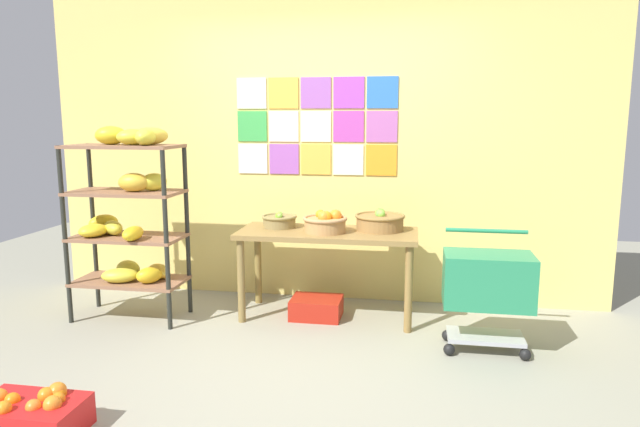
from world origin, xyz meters
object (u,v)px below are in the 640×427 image
object	(u,v)px
fruit_basket_back_left	(279,220)
produce_crate_under_table	(316,308)
fruit_basket_right	(380,221)
fruit_basket_centre	(325,222)
banana_shelf_unit	(129,211)
shopping_cart	(488,284)
display_table	(328,243)
orange_crate_foreground	(31,415)

from	to	relation	value
fruit_basket_back_left	produce_crate_under_table	bearing A→B (deg)	-20.20
fruit_basket_right	fruit_basket_centre	bearing A→B (deg)	-159.52
fruit_basket_back_left	banana_shelf_unit	bearing A→B (deg)	-161.56
banana_shelf_unit	produce_crate_under_table	distance (m)	1.69
produce_crate_under_table	shopping_cart	size ratio (longest dim) A/B	0.49
display_table	produce_crate_under_table	size ratio (longest dim) A/B	3.52
shopping_cart	banana_shelf_unit	bearing A→B (deg)	164.03
banana_shelf_unit	fruit_basket_back_left	xyz separation A→B (m)	(1.13, 0.38, -0.11)
produce_crate_under_table	orange_crate_foreground	distance (m)	2.26
display_table	fruit_basket_back_left	bearing A→B (deg)	168.43
produce_crate_under_table	orange_crate_foreground	size ratio (longest dim) A/B	0.75
produce_crate_under_table	shopping_cart	bearing A→B (deg)	-19.60
fruit_basket_right	shopping_cart	world-z (taller)	fruit_basket_right
banana_shelf_unit	orange_crate_foreground	distance (m)	1.89
fruit_basket_centre	orange_crate_foreground	bearing A→B (deg)	-122.22
banana_shelf_unit	display_table	bearing A→B (deg)	10.65
shopping_cart	fruit_basket_right	bearing A→B (deg)	130.75
fruit_basket_right	fruit_basket_back_left	distance (m)	0.83
banana_shelf_unit	orange_crate_foreground	size ratio (longest dim) A/B	2.87
fruit_basket_back_left	shopping_cart	distance (m)	1.74
fruit_basket_right	orange_crate_foreground	distance (m)	2.75
shopping_cart	fruit_basket_back_left	bearing A→B (deg)	148.48
orange_crate_foreground	fruit_basket_right	bearing A→B (deg)	51.93
shopping_cart	orange_crate_foreground	bearing A→B (deg)	-160.19
display_table	fruit_basket_back_left	distance (m)	0.46
produce_crate_under_table	orange_crate_foreground	xyz separation A→B (m)	(-1.14, -1.95, 0.02)
display_table	fruit_basket_centre	distance (m)	0.18
fruit_basket_centre	fruit_basket_back_left	size ratio (longest dim) A/B	1.21
banana_shelf_unit	fruit_basket_centre	world-z (taller)	banana_shelf_unit
shopping_cart	produce_crate_under_table	bearing A→B (deg)	148.60
display_table	produce_crate_under_table	world-z (taller)	display_table
fruit_basket_back_left	produce_crate_under_table	distance (m)	0.78
banana_shelf_unit	display_table	world-z (taller)	banana_shelf_unit
fruit_basket_right	fruit_basket_back_left	size ratio (longest dim) A/B	1.38
display_table	fruit_basket_right	distance (m)	0.46
orange_crate_foreground	shopping_cart	xyz separation A→B (m)	(2.42, 1.49, 0.38)
display_table	fruit_basket_right	bearing A→B (deg)	14.94
display_table	fruit_basket_right	size ratio (longest dim) A/B	3.56
fruit_basket_centre	display_table	bearing A→B (deg)	76.98
orange_crate_foreground	shopping_cart	size ratio (longest dim) A/B	0.65
banana_shelf_unit	orange_crate_foreground	bearing A→B (deg)	-79.22
produce_crate_under_table	shopping_cart	xyz separation A→B (m)	(1.28, -0.46, 0.40)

